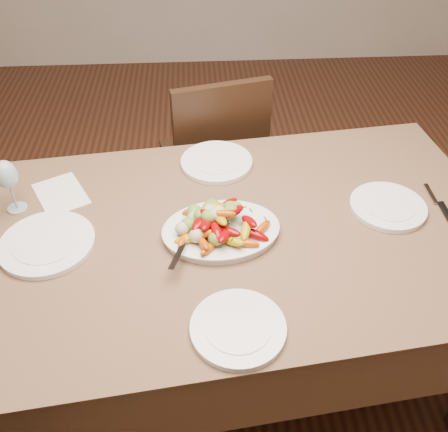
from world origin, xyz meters
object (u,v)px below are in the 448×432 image
plate_left (47,244)px  plate_near (238,328)px  dining_table (224,305)px  serving_platter (221,232)px  plate_far (217,162)px  plate_right (388,207)px  chair_far (211,158)px  wine_glass (9,185)px

plate_left → plate_near: same height
dining_table → serving_platter: 0.39m
plate_far → plate_left: bearing=-143.5°
serving_platter → plate_right: serving_platter is taller
plate_far → plate_near: same height
plate_left → plate_far: same height
serving_platter → plate_near: (0.02, -0.37, -0.00)m
plate_far → plate_right: bearing=-27.6°
chair_far → plate_left: chair_far is taller
dining_table → plate_right: 0.68m
wine_glass → serving_platter: bearing=-14.0°
plate_left → plate_right: size_ratio=1.16×
plate_near → chair_far: bearing=91.3°
dining_table → wine_glass: (-0.69, 0.15, 0.48)m
chair_far → wine_glass: bearing=31.0°
serving_platter → chair_far: bearing=90.2°
plate_right → plate_far: same height
plate_near → wine_glass: 0.89m
chair_far → plate_near: (0.03, -1.21, 0.29)m
serving_platter → plate_near: bearing=-86.3°
dining_table → plate_right: bearing=7.5°
dining_table → serving_platter: size_ratio=5.09×
serving_platter → wine_glass: bearing=166.0°
plate_right → dining_table: bearing=-172.5°
plate_far → plate_near: bearing=-88.6°
dining_table → plate_far: (-0.01, 0.37, 0.39)m
serving_platter → plate_near: 0.37m
plate_far → wine_glass: (-0.69, -0.22, 0.09)m
dining_table → serving_platter: (-0.01, -0.02, 0.39)m
plate_far → wine_glass: size_ratio=1.32×
plate_left → plate_right: 1.12m
plate_right → plate_near: same height
wine_glass → plate_near: bearing=-37.5°
plate_far → wine_glass: 0.73m
chair_far → plate_left: bearing=44.0°
dining_table → plate_near: bearing=-88.1°
plate_near → plate_far: bearing=91.4°
plate_right → serving_platter: bearing=-170.7°
chair_far → serving_platter: 0.89m
serving_platter → wine_glass: wine_glass is taller
dining_table → serving_platter: serving_platter is taller
plate_right → wine_glass: wine_glass is taller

